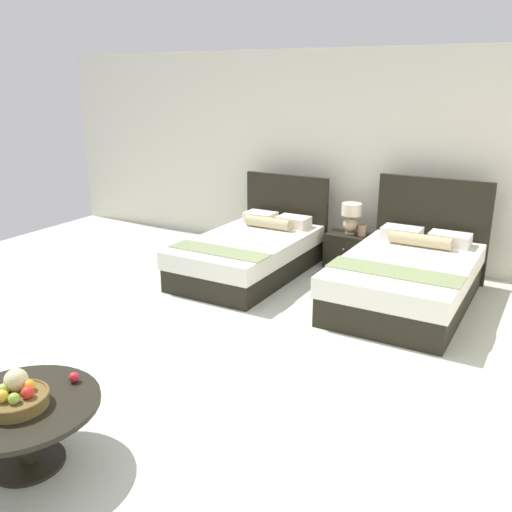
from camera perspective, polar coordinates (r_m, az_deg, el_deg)
ground_plane at (r=5.10m, az=-1.92°, el=-10.41°), size 10.31×10.40×0.02m
wall_back at (r=7.67m, az=11.37°, el=10.00°), size 10.31×0.12×2.80m
bed_near_window at (r=7.07m, az=-0.46°, el=0.41°), size 1.26×2.15×1.14m
bed_near_corner at (r=6.36m, az=15.43°, el=-2.05°), size 1.39×2.17×1.27m
nightstand at (r=7.45m, az=9.63°, el=0.61°), size 0.58×0.43×0.46m
table_lamp at (r=7.35m, az=9.87°, el=4.05°), size 0.26×0.26×0.40m
vase at (r=7.28m, az=10.94°, el=2.63°), size 0.11×0.11×0.15m
coffee_table at (r=3.94m, az=-23.08°, el=-15.01°), size 0.99×0.99×0.46m
fruit_bowl at (r=3.83m, az=-23.55°, el=-13.15°), size 0.40×0.40×0.22m
loose_apple at (r=3.99m, az=-18.33°, el=-11.84°), size 0.07×0.07×0.07m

